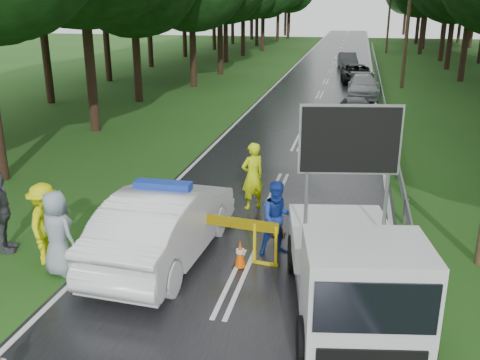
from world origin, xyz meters
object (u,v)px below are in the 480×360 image
(work_truck, at_px, (353,269))
(queue_car_fourth, at_px, (348,60))
(police_sedan, at_px, (165,224))
(barrier, at_px, (224,227))
(queue_car_first, at_px, (357,112))
(queue_car_second, at_px, (363,86))
(officer, at_px, (253,176))
(queue_car_third, at_px, (357,74))
(civilian, at_px, (278,218))

(work_truck, height_order, queue_car_fourth, work_truck)
(police_sedan, xyz_separation_m, queue_car_fourth, (3.11, 37.93, -0.19))
(barrier, relative_size, queue_car_first, 0.64)
(work_truck, xyz_separation_m, barrier, (-2.88, 1.85, -0.22))
(queue_car_fourth, bearing_deg, police_sedan, -102.66)
(queue_car_second, bearing_deg, queue_car_fourth, 94.19)
(barrier, xyz_separation_m, officer, (0.04, 3.23, 0.17))
(work_truck, xyz_separation_m, queue_car_fourth, (-1.08, 39.53, -0.36))
(police_sedan, distance_m, barrier, 1.33)
(work_truck, xyz_separation_m, officer, (-2.84, 5.08, -0.05))
(officer, xyz_separation_m, queue_car_third, (2.63, 25.72, -0.33))
(work_truck, bearing_deg, queue_car_second, 79.47)
(officer, distance_m, queue_car_second, 19.96)
(officer, height_order, queue_car_fourth, officer)
(barrier, distance_m, officer, 3.24)
(civilian, xyz_separation_m, queue_car_second, (1.95, 22.42, -0.24))
(barrier, height_order, queue_car_first, queue_car_first)
(barrier, bearing_deg, queue_car_third, 91.62)
(officer, relative_size, queue_car_third, 0.42)
(queue_car_first, relative_size, queue_car_third, 0.87)
(officer, xyz_separation_m, queue_car_fourth, (1.76, 34.44, -0.31))
(police_sedan, distance_m, work_truck, 4.48)
(queue_car_fourth, bearing_deg, queue_car_second, -92.91)
(queue_car_fourth, bearing_deg, queue_car_first, -95.47)
(queue_car_first, height_order, queue_car_fourth, queue_car_first)
(civilian, distance_m, queue_car_second, 22.51)
(civilian, distance_m, queue_car_third, 28.46)
(civilian, bearing_deg, queue_car_fourth, 65.96)
(police_sedan, height_order, work_truck, work_truck)
(queue_car_third, bearing_deg, queue_car_first, -94.05)
(police_sedan, bearing_deg, barrier, -166.04)
(queue_car_second, relative_size, queue_car_fourth, 1.12)
(police_sedan, xyz_separation_m, officer, (1.35, 3.48, 0.11))
(civilian, bearing_deg, work_truck, -77.21)
(civilian, relative_size, queue_car_third, 0.39)
(queue_car_first, height_order, queue_car_second, queue_car_first)
(officer, height_order, queue_car_first, officer)
(police_sedan, bearing_deg, queue_car_second, -97.58)
(officer, bearing_deg, work_truck, 77.22)
(work_truck, relative_size, barrier, 1.96)
(civilian, height_order, queue_car_first, civilian)
(work_truck, relative_size, queue_car_second, 1.11)
(police_sedan, bearing_deg, civilian, -159.21)
(queue_car_third, bearing_deg, police_sedan, -102.36)
(officer, bearing_deg, queue_car_first, -145.72)
(queue_car_third, bearing_deg, barrier, -99.87)
(officer, distance_m, queue_car_third, 25.86)
(queue_car_first, height_order, queue_car_third, queue_car_first)
(police_sedan, distance_m, queue_car_fourth, 38.05)
(officer, bearing_deg, civilian, 70.54)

